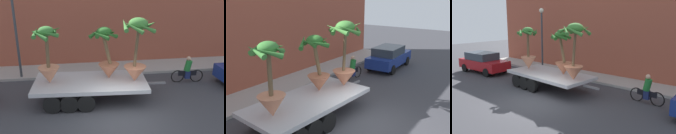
{
  "view_description": "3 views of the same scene",
  "coord_description": "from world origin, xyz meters",
  "views": [
    {
      "loc": [
        -1.77,
        -9.5,
        6.04
      ],
      "look_at": [
        -0.05,
        2.47,
        1.52
      ],
      "focal_mm": 42.57,
      "sensor_mm": 36.0,
      "label": 1
    },
    {
      "loc": [
        -8.21,
        -4.36,
        5.16
      ],
      "look_at": [
        1.79,
        2.82,
        1.54
      ],
      "focal_mm": 40.29,
      "sensor_mm": 36.0,
      "label": 2
    },
    {
      "loc": [
        8.63,
        -7.82,
        4.27
      ],
      "look_at": [
        -0.2,
        2.46,
        1.43
      ],
      "focal_mm": 37.99,
      "sensor_mm": 36.0,
      "label": 3
    }
  ],
  "objects": [
    {
      "name": "sidewalk",
      "position": [
        0.0,
        6.1,
        0.07
      ],
      "size": [
        24.0,
        2.2,
        0.15
      ],
      "primitive_type": "cube",
      "color": "#A39E99",
      "rests_on": "ground"
    },
    {
      "name": "flatbed_trailer",
      "position": [
        -1.36,
        2.21,
        0.76
      ],
      "size": [
        6.41,
        2.87,
        0.98
      ],
      "color": "#B7BABF",
      "rests_on": "ground"
    },
    {
      "name": "potted_palm_front",
      "position": [
        -0.29,
        2.43,
        2.06
      ],
      "size": [
        1.46,
        1.48,
        2.53
      ],
      "color": "#B26647",
      "rests_on": "flatbed_trailer"
    },
    {
      "name": "street_lamp",
      "position": [
        -4.93,
        5.3,
        3.23
      ],
      "size": [
        0.36,
        0.36,
        4.83
      ],
      "color": "#383D42",
      "rests_on": "sidewalk"
    },
    {
      "name": "potted_palm_rear",
      "position": [
        1.0,
        1.89,
        2.4
      ],
      "size": [
        1.53,
        1.54,
        3.02
      ],
      "color": "#C17251",
      "rests_on": "flatbed_trailer"
    },
    {
      "name": "cyclist",
      "position": [
        4.38,
        3.55,
        0.67
      ],
      "size": [
        1.84,
        0.37,
        1.54
      ],
      "color": "black",
      "rests_on": "ground"
    },
    {
      "name": "ground_plane",
      "position": [
        0.0,
        0.0,
        0.0
      ],
      "size": [
        60.0,
        60.0,
        0.0
      ],
      "primitive_type": "plane",
      "color": "#38383D"
    },
    {
      "name": "trailing_car",
      "position": [
        -8.18,
        1.99,
        0.83
      ],
      "size": [
        4.47,
        2.07,
        1.58
      ],
      "color": "maroon",
      "rests_on": "ground"
    },
    {
      "name": "potted_palm_middle",
      "position": [
        -3.03,
        2.2,
        2.12
      ],
      "size": [
        1.44,
        1.5,
        2.69
      ],
      "color": "tan",
      "rests_on": "flatbed_trailer"
    },
    {
      "name": "building_facade",
      "position": [
        0.0,
        7.8,
        3.88
      ],
      "size": [
        24.0,
        1.2,
        7.76
      ],
      "primitive_type": "cube",
      "color": "#9E4C38",
      "rests_on": "ground"
    }
  ]
}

